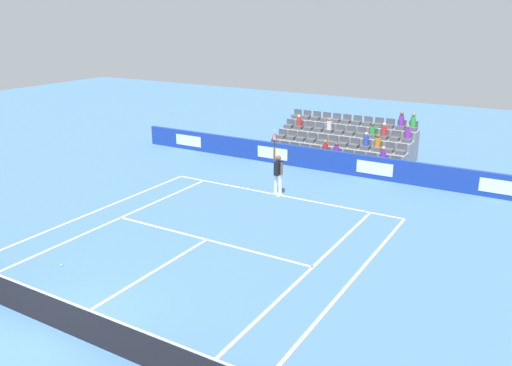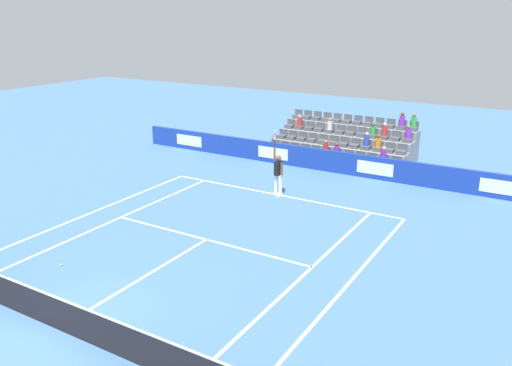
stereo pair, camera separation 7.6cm
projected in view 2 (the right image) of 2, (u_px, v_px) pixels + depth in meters
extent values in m
plane|color=#4C7AB2|center=(57.00, 329.00, 13.26)|extent=(80.00, 80.00, 0.00)
cube|color=white|center=(280.00, 195.00, 22.97)|extent=(10.97, 0.10, 0.01)
cube|color=white|center=(206.00, 239.00, 18.49)|extent=(8.23, 0.10, 0.01)
cube|color=white|center=(144.00, 277.00, 15.87)|extent=(0.10, 6.40, 0.01)
cube|color=white|center=(112.00, 221.00, 20.12)|extent=(0.10, 11.89, 0.01)
cube|color=white|center=(306.00, 273.00, 16.11)|extent=(0.10, 11.89, 0.01)
cube|color=white|center=(87.00, 214.00, 20.79)|extent=(0.10, 11.89, 0.01)
cube|color=white|center=(348.00, 284.00, 15.44)|extent=(0.10, 11.89, 0.01)
cube|color=white|center=(279.00, 196.00, 22.88)|extent=(0.10, 0.20, 0.01)
cube|color=#193899|center=(322.00, 160.00, 26.45)|extent=(22.32, 0.20, 1.09)
cube|color=white|center=(502.00, 187.00, 22.28)|extent=(1.79, 0.01, 0.61)
cube|color=white|center=(375.00, 168.00, 25.00)|extent=(1.79, 0.01, 0.61)
cube|color=white|center=(273.00, 153.00, 27.72)|extent=(1.79, 0.01, 0.61)
cube|color=white|center=(189.00, 141.00, 30.44)|extent=(1.79, 0.01, 0.61)
cube|color=black|center=(55.00, 313.00, 13.12)|extent=(11.77, 0.02, 0.92)
cube|color=white|center=(53.00, 296.00, 12.97)|extent=(11.77, 0.04, 0.04)
cylinder|color=white|center=(280.00, 185.00, 22.86)|extent=(0.16, 0.16, 0.90)
cylinder|color=white|center=(276.00, 184.00, 23.01)|extent=(0.16, 0.16, 0.90)
cube|color=white|center=(280.00, 194.00, 22.99)|extent=(0.16, 0.28, 0.08)
cube|color=white|center=(276.00, 193.00, 23.14)|extent=(0.16, 0.28, 0.08)
cube|color=black|center=(278.00, 168.00, 22.70)|extent=(0.28, 0.39, 0.60)
sphere|color=brown|center=(278.00, 158.00, 22.56)|extent=(0.24, 0.24, 0.24)
cylinder|color=brown|center=(275.00, 154.00, 22.65)|extent=(0.09, 0.09, 0.62)
cylinder|color=brown|center=(282.00, 169.00, 22.52)|extent=(0.09, 0.09, 0.56)
cylinder|color=black|center=(275.00, 144.00, 22.51)|extent=(0.04, 0.04, 0.28)
torus|color=red|center=(275.00, 137.00, 22.43)|extent=(0.08, 0.31, 0.31)
sphere|color=#D1E533|center=(275.00, 131.00, 22.34)|extent=(0.07, 0.07, 0.07)
cube|color=gray|center=(330.00, 161.00, 27.43)|extent=(7.44, 0.95, 0.42)
cube|color=#545960|center=(395.00, 165.00, 25.67)|extent=(0.48, 0.44, 0.20)
cube|color=#545960|center=(397.00, 159.00, 25.76)|extent=(0.48, 0.04, 0.30)
cube|color=#545960|center=(383.00, 163.00, 25.97)|extent=(0.48, 0.44, 0.20)
cube|color=#545960|center=(384.00, 157.00, 26.06)|extent=(0.48, 0.04, 0.30)
cube|color=#545960|center=(371.00, 161.00, 26.27)|extent=(0.48, 0.44, 0.20)
cube|color=#545960|center=(372.00, 156.00, 26.36)|extent=(0.48, 0.04, 0.30)
cube|color=#545960|center=(359.00, 160.00, 26.58)|extent=(0.48, 0.44, 0.20)
cube|color=#545960|center=(360.00, 154.00, 26.66)|extent=(0.48, 0.04, 0.30)
cube|color=#545960|center=(347.00, 158.00, 26.88)|extent=(0.48, 0.44, 0.20)
cube|color=#545960|center=(349.00, 152.00, 26.96)|extent=(0.48, 0.04, 0.30)
cube|color=#545960|center=(336.00, 156.00, 27.18)|extent=(0.48, 0.44, 0.20)
cube|color=#545960|center=(338.00, 151.00, 27.27)|extent=(0.48, 0.04, 0.30)
cube|color=#545960|center=(325.00, 155.00, 27.48)|extent=(0.48, 0.44, 0.20)
cube|color=#545960|center=(327.00, 149.00, 27.57)|extent=(0.48, 0.04, 0.30)
cube|color=#545960|center=(314.00, 153.00, 27.79)|extent=(0.48, 0.44, 0.20)
cube|color=#545960|center=(316.00, 148.00, 27.87)|extent=(0.48, 0.04, 0.30)
cube|color=#545960|center=(304.00, 152.00, 28.09)|extent=(0.48, 0.44, 0.20)
cube|color=#545960|center=(305.00, 146.00, 28.17)|extent=(0.48, 0.04, 0.30)
cube|color=#545960|center=(293.00, 150.00, 28.39)|extent=(0.48, 0.44, 0.20)
cube|color=#545960|center=(295.00, 145.00, 28.48)|extent=(0.48, 0.04, 0.30)
cube|color=#545960|center=(283.00, 149.00, 28.69)|extent=(0.48, 0.44, 0.20)
cube|color=#545960|center=(285.00, 144.00, 28.78)|extent=(0.48, 0.04, 0.30)
cube|color=#545960|center=(273.00, 147.00, 28.99)|extent=(0.48, 0.44, 0.20)
cube|color=#545960|center=(275.00, 142.00, 29.08)|extent=(0.48, 0.04, 0.30)
cube|color=gray|center=(337.00, 153.00, 28.14)|extent=(7.44, 0.95, 0.84)
cube|color=#545960|center=(401.00, 152.00, 26.32)|extent=(0.48, 0.44, 0.20)
cube|color=#545960|center=(403.00, 147.00, 26.40)|extent=(0.48, 0.04, 0.30)
cube|color=#545960|center=(389.00, 151.00, 26.62)|extent=(0.48, 0.44, 0.20)
cube|color=#545960|center=(391.00, 145.00, 26.70)|extent=(0.48, 0.04, 0.30)
cube|color=#545960|center=(377.00, 149.00, 26.92)|extent=(0.48, 0.44, 0.20)
cube|color=#545960|center=(379.00, 144.00, 27.01)|extent=(0.48, 0.04, 0.30)
cube|color=#545960|center=(366.00, 148.00, 27.22)|extent=(0.48, 0.44, 0.20)
cube|color=#545960|center=(367.00, 142.00, 27.31)|extent=(0.48, 0.04, 0.30)
cube|color=#545960|center=(354.00, 146.00, 27.52)|extent=(0.48, 0.44, 0.20)
cube|color=#545960|center=(356.00, 141.00, 27.61)|extent=(0.48, 0.04, 0.30)
cube|color=#545960|center=(343.00, 145.00, 27.83)|extent=(0.48, 0.44, 0.20)
cube|color=#545960|center=(345.00, 139.00, 27.91)|extent=(0.48, 0.04, 0.30)
cube|color=#545960|center=(332.00, 143.00, 28.13)|extent=(0.48, 0.44, 0.20)
cube|color=#545960|center=(334.00, 138.00, 28.21)|extent=(0.48, 0.04, 0.30)
cube|color=#545960|center=(322.00, 142.00, 28.43)|extent=(0.48, 0.44, 0.20)
cube|color=#545960|center=(324.00, 137.00, 28.52)|extent=(0.48, 0.04, 0.30)
cube|color=#545960|center=(312.00, 141.00, 28.73)|extent=(0.48, 0.44, 0.20)
cube|color=#545960|center=(313.00, 135.00, 28.82)|extent=(0.48, 0.04, 0.30)
cube|color=#545960|center=(301.00, 139.00, 29.04)|extent=(0.48, 0.44, 0.20)
cube|color=#545960|center=(303.00, 134.00, 29.12)|extent=(0.48, 0.04, 0.30)
cube|color=#545960|center=(291.00, 138.00, 29.34)|extent=(0.48, 0.44, 0.20)
cube|color=#545960|center=(293.00, 133.00, 29.42)|extent=(0.48, 0.04, 0.30)
cube|color=#545960|center=(282.00, 137.00, 29.64)|extent=(0.48, 0.44, 0.20)
cube|color=#545960|center=(283.00, 132.00, 29.73)|extent=(0.48, 0.04, 0.30)
cube|color=gray|center=(344.00, 146.00, 28.85)|extent=(7.44, 0.95, 1.26)
cube|color=#545960|center=(407.00, 140.00, 26.96)|extent=(0.48, 0.44, 0.20)
cube|color=#545960|center=(409.00, 135.00, 27.05)|extent=(0.48, 0.04, 0.30)
cube|color=#545960|center=(395.00, 139.00, 27.26)|extent=(0.48, 0.44, 0.20)
cube|color=#545960|center=(397.00, 134.00, 27.35)|extent=(0.48, 0.04, 0.30)
cube|color=#545960|center=(384.00, 138.00, 27.57)|extent=(0.48, 0.44, 0.20)
cube|color=#545960|center=(385.00, 132.00, 27.65)|extent=(0.48, 0.04, 0.30)
cube|color=#545960|center=(372.00, 136.00, 27.87)|extent=(0.48, 0.44, 0.20)
cube|color=#545960|center=(374.00, 131.00, 27.95)|extent=(0.48, 0.04, 0.30)
cube|color=#545960|center=(361.00, 135.00, 28.17)|extent=(0.48, 0.44, 0.20)
cube|color=#545960|center=(363.00, 130.00, 28.26)|extent=(0.48, 0.04, 0.30)
cube|color=#545960|center=(350.00, 134.00, 28.47)|extent=(0.48, 0.44, 0.20)
cube|color=#545960|center=(352.00, 128.00, 28.56)|extent=(0.48, 0.04, 0.30)
cube|color=#545960|center=(340.00, 132.00, 28.77)|extent=(0.48, 0.44, 0.20)
cube|color=#545960|center=(341.00, 127.00, 28.86)|extent=(0.48, 0.04, 0.30)
cube|color=#545960|center=(329.00, 131.00, 29.08)|extent=(0.48, 0.44, 0.20)
cube|color=#545960|center=(331.00, 126.00, 29.16)|extent=(0.48, 0.04, 0.30)
cube|color=#545960|center=(319.00, 130.00, 29.38)|extent=(0.48, 0.44, 0.20)
cube|color=#545960|center=(321.00, 125.00, 29.46)|extent=(0.48, 0.04, 0.30)
cube|color=#545960|center=(309.00, 129.00, 29.68)|extent=(0.48, 0.44, 0.20)
cube|color=#545960|center=(311.00, 124.00, 29.77)|extent=(0.48, 0.04, 0.30)
cube|color=#545960|center=(299.00, 128.00, 29.98)|extent=(0.48, 0.44, 0.20)
cube|color=#545960|center=(301.00, 123.00, 30.07)|extent=(0.48, 0.04, 0.30)
cube|color=#545960|center=(290.00, 126.00, 30.28)|extent=(0.48, 0.44, 0.20)
cube|color=#545960|center=(291.00, 122.00, 30.37)|extent=(0.48, 0.04, 0.30)
cube|color=gray|center=(351.00, 139.00, 29.56)|extent=(7.44, 0.95, 1.68)
cube|color=#545960|center=(413.00, 129.00, 27.61)|extent=(0.48, 0.44, 0.20)
cube|color=#545960|center=(414.00, 124.00, 27.69)|extent=(0.48, 0.04, 0.30)
cube|color=#545960|center=(401.00, 128.00, 27.91)|extent=(0.48, 0.44, 0.20)
cube|color=#545960|center=(403.00, 123.00, 27.99)|extent=(0.48, 0.04, 0.30)
cube|color=#545960|center=(390.00, 127.00, 28.21)|extent=(0.48, 0.44, 0.20)
cube|color=#545960|center=(391.00, 121.00, 28.30)|extent=(0.48, 0.04, 0.30)
cube|color=#545960|center=(379.00, 125.00, 28.51)|extent=(0.48, 0.44, 0.20)
cube|color=#545960|center=(380.00, 120.00, 28.60)|extent=(0.48, 0.04, 0.30)
cube|color=#545960|center=(368.00, 124.00, 28.81)|extent=(0.48, 0.44, 0.20)
cube|color=#545960|center=(369.00, 119.00, 28.90)|extent=(0.48, 0.04, 0.30)
cube|color=#545960|center=(357.00, 123.00, 29.12)|extent=(0.48, 0.44, 0.20)
cube|color=#545960|center=(358.00, 118.00, 29.20)|extent=(0.48, 0.04, 0.30)
cube|color=#545960|center=(346.00, 122.00, 29.42)|extent=(0.48, 0.44, 0.20)
cube|color=#545960|center=(348.00, 117.00, 29.50)|extent=(0.48, 0.04, 0.30)
cube|color=#545960|center=(336.00, 121.00, 29.72)|extent=(0.48, 0.44, 0.20)
cube|color=#545960|center=(338.00, 116.00, 29.81)|extent=(0.48, 0.04, 0.30)
cube|color=#545960|center=(326.00, 120.00, 30.02)|extent=(0.48, 0.44, 0.20)
cube|color=#545960|center=(328.00, 115.00, 30.11)|extent=(0.48, 0.04, 0.30)
cube|color=#545960|center=(316.00, 119.00, 30.33)|extent=(0.48, 0.44, 0.20)
cube|color=#545960|center=(318.00, 114.00, 30.41)|extent=(0.48, 0.04, 0.30)
cube|color=#545960|center=(307.00, 118.00, 30.63)|extent=(0.48, 0.44, 0.20)
cube|color=#545960|center=(308.00, 113.00, 30.71)|extent=(0.48, 0.04, 0.30)
cube|color=#545960|center=(297.00, 117.00, 30.93)|extent=(0.48, 0.44, 0.20)
cube|color=#545960|center=(299.00, 112.00, 31.02)|extent=(0.48, 0.04, 0.30)
cylinder|color=purple|center=(402.00, 121.00, 27.83)|extent=(0.28, 0.28, 0.54)
sphere|color=brown|center=(403.00, 114.00, 27.72)|extent=(0.20, 0.20, 0.20)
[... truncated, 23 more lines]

